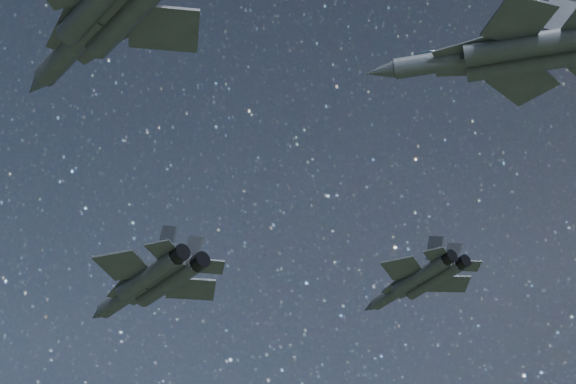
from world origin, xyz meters
The scene contains 4 objects.
jet_lead centered at (-21.55, 5.15, 154.40)m, with size 19.68×13.40×4.94m.
jet_left centered at (-2.30, 23.64, 156.35)m, with size 15.65×10.45×3.97m.
jet_right centered at (-0.59, -21.56, 157.23)m, with size 20.11×13.69×5.05m.
jet_slot centered at (19.51, -1.71, 156.94)m, with size 17.30×11.40×4.43m.
Camera 1 is at (38.44, -52.91, 111.19)m, focal length 60.00 mm.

